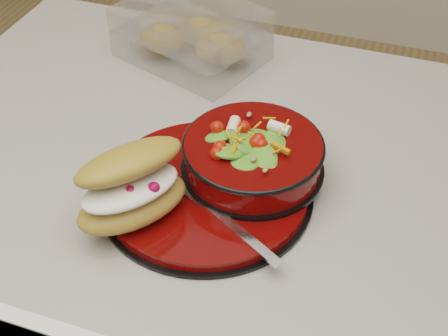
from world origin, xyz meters
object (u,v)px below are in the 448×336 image
(salad_bowl, at_px, (253,152))
(pastry_box, at_px, (192,35))
(island_counter, at_px, (269,336))
(croissant, at_px, (133,186))
(dinner_plate, at_px, (206,190))
(fork, at_px, (226,220))

(salad_bowl, distance_m, pastry_box, 0.35)
(island_counter, bearing_deg, croissant, -132.14)
(dinner_plate, relative_size, pastry_box, 1.06)
(island_counter, relative_size, pastry_box, 4.34)
(island_counter, relative_size, dinner_plate, 4.10)
(salad_bowl, distance_m, fork, 0.11)
(island_counter, distance_m, fork, 0.49)
(dinner_plate, relative_size, salad_bowl, 1.48)
(fork, bearing_deg, dinner_plate, 71.21)
(island_counter, xyz_separation_m, salad_bowl, (-0.03, -0.04, 0.50))
(dinner_plate, height_order, croissant, croissant)
(dinner_plate, bearing_deg, fork, -48.89)
(dinner_plate, distance_m, fork, 0.08)
(dinner_plate, bearing_deg, island_counter, 47.81)
(island_counter, distance_m, salad_bowl, 0.50)
(dinner_plate, xyz_separation_m, croissant, (-0.07, -0.08, 0.06))
(dinner_plate, bearing_deg, croissant, -132.08)
(dinner_plate, distance_m, croissant, 0.12)
(island_counter, height_order, fork, fork)
(fork, bearing_deg, croissant, 130.41)
(salad_bowl, xyz_separation_m, pastry_box, (-0.20, 0.29, -0.01))
(salad_bowl, relative_size, fork, 1.21)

